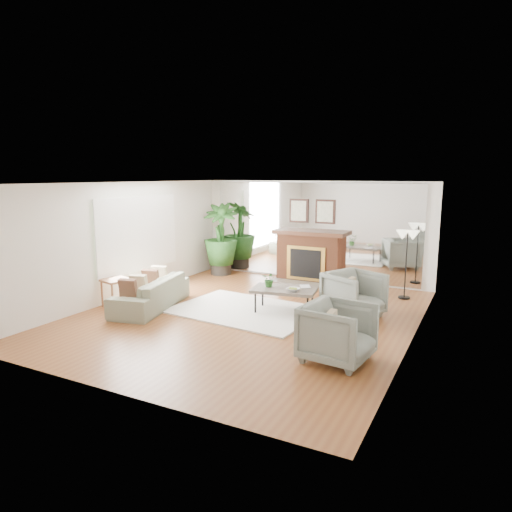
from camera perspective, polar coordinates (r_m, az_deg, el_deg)
The scene contains 18 objects.
ground at distance 8.77m, azimuth -1.10°, elevation -7.45°, with size 7.00×7.00×0.00m, color brown.
wall_left at distance 10.22m, azimuth -16.07°, elevation 1.87°, with size 0.02×7.00×2.50m, color silver.
wall_right at distance 7.55m, azimuth 19.29°, elevation -1.10°, with size 0.02×7.00×2.50m, color silver.
wall_back at distance 11.64m, azimuth 7.05°, elevation 3.14°, with size 6.00×0.02×2.50m, color silver.
mirror_panel at distance 11.62m, azimuth 7.01°, elevation 3.13°, with size 5.40×0.04×2.40m, color silver.
window_panel at distance 10.48m, azimuth -14.49°, elevation 2.69°, with size 0.04×2.40×1.50m, color #B2E09E.
fireplace at distance 11.51m, azimuth 6.59°, elevation 0.10°, with size 1.85×0.83×2.05m.
area_rug at distance 9.05m, azimuth -1.30°, elevation -6.79°, with size 2.77×1.98×0.03m, color white.
coffee_table at distance 8.84m, azimuth 3.54°, elevation -4.31°, with size 1.32×0.91×0.49m.
sofa at distance 9.44m, azimuth -13.01°, elevation -4.52°, with size 2.08×0.81×0.61m, color gray.
armchair_back at distance 8.82m, azimuth 12.13°, elevation -4.69°, with size 0.91×0.94×0.85m, color gray.
armchair_front at distance 6.69m, azimuth 10.17°, elevation -9.41°, with size 0.91×0.93×0.85m, color gray.
side_table at distance 9.64m, azimuth -17.13°, elevation -3.30°, with size 0.62×0.62×0.58m.
potted_ficus at distance 12.20m, azimuth -4.44°, elevation 2.41°, with size 1.18×1.18×1.90m.
floor_lamp at distance 10.21m, azimuth 18.40°, elevation 1.84°, with size 0.48×0.27×1.49m.
tabletop_plant at distance 8.90m, azimuth 1.70°, elevation -2.93°, with size 0.27×0.24×0.30m, color #2D6625.
fruit_bowl at distance 8.63m, azimuth 4.66°, elevation -4.20°, with size 0.25×0.25×0.06m, color brown.
book at distance 8.95m, azimuth 5.56°, elevation -3.83°, with size 0.19×0.26×0.02m, color brown.
Camera 1 is at (3.96, -7.36, 2.64)m, focal length 32.00 mm.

